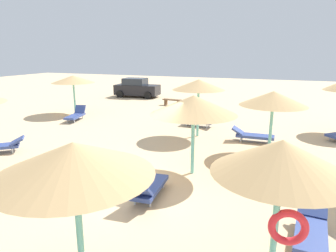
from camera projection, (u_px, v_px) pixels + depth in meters
The scene contains 15 objects.
ground_plane at pixel (134, 184), 9.50m from camera, with size 80.00×80.00×0.00m, color #DBBA8C.
parasol_1 at pixel (282, 159), 5.09m from camera, with size 2.40×2.40×2.64m.
parasol_2 at pixel (74, 159), 4.88m from camera, with size 2.65×2.65×2.66m.
parasol_3 at pixel (273, 99), 11.71m from camera, with size 2.61×2.61×2.58m.
parasol_4 at pixel (199, 85), 14.32m from camera, with size 2.52×2.52×2.79m.
parasol_6 at pixel (194, 105), 9.81m from camera, with size 2.87×2.87×2.70m.
parasol_7 at pixel (73, 79), 19.73m from camera, with size 2.78×2.78×2.56m.
lounger_1 at pixel (311, 227), 6.61m from camera, with size 0.80×1.95×0.69m.
lounger_3 at pixel (252, 135), 13.91m from camera, with size 1.92×0.68×0.65m.
lounger_4 at pixel (200, 121), 16.73m from camera, with size 1.92×0.70×0.68m.
lounger_5 at pixel (0, 146), 12.35m from camera, with size 1.87×1.74×0.62m.
lounger_6 at pixel (148, 188), 8.52m from camera, with size 0.80×1.93×0.74m.
lounger_7 at pixel (76, 115), 18.29m from camera, with size 1.04×1.94×0.81m.
bench_0 at pixel (172, 101), 23.29m from camera, with size 1.53×0.54×0.49m.
parked_car at pixel (137, 88), 27.59m from camera, with size 4.11×2.22×1.72m.
Camera 1 is at (4.18, -7.80, 4.07)m, focal length 32.17 mm.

